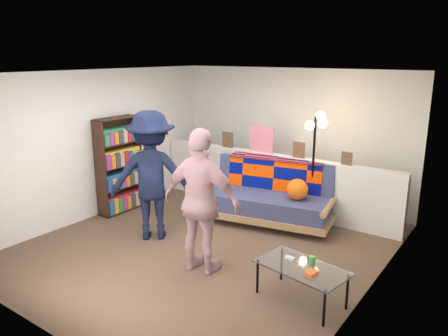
% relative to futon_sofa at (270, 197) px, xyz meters
% --- Properties ---
extents(ground, '(5.00, 5.00, 0.00)m').
position_rel_futon_sofa_xyz_m(ground, '(-0.26, -1.31, -0.41)').
color(ground, brown).
rests_on(ground, ground).
extents(room_shell, '(4.60, 5.05, 2.45)m').
position_rel_futon_sofa_xyz_m(room_shell, '(-0.26, -0.84, 1.26)').
color(room_shell, silver).
rests_on(room_shell, ground).
extents(half_wall_ledge, '(4.45, 0.15, 1.00)m').
position_rel_futon_sofa_xyz_m(half_wall_ledge, '(-0.26, 0.49, 0.09)').
color(half_wall_ledge, silver).
rests_on(half_wall_ledge, ground).
extents(ledge_decor, '(2.97, 0.02, 0.45)m').
position_rel_futon_sofa_xyz_m(ledge_decor, '(-0.49, 0.47, 0.77)').
color(ledge_decor, brown).
rests_on(ledge_decor, half_wall_ledge).
extents(futon_sofa, '(2.19, 1.33, 0.88)m').
position_rel_futon_sofa_xyz_m(futon_sofa, '(0.00, 0.00, 0.00)').
color(futon_sofa, '#A3784F').
rests_on(futon_sofa, ground).
extents(bookshelf, '(0.27, 0.81, 1.62)m').
position_rel_futon_sofa_xyz_m(bookshelf, '(-2.34, -1.05, 0.35)').
color(bookshelf, black).
rests_on(bookshelf, ground).
extents(coffee_table, '(1.06, 0.71, 0.51)m').
position_rel_futon_sofa_xyz_m(coffee_table, '(1.45, -1.86, -0.03)').
color(coffee_table, black).
rests_on(coffee_table, ground).
extents(floor_lamp, '(0.40, 0.32, 1.79)m').
position_rel_futon_sofa_xyz_m(floor_lamp, '(0.57, 0.35, 0.86)').
color(floor_lamp, black).
rests_on(floor_lamp, ground).
extents(person_left, '(1.38, 1.31, 1.88)m').
position_rel_futon_sofa_xyz_m(person_left, '(-1.11, -1.52, 0.53)').
color(person_left, black).
rests_on(person_left, ground).
extents(person_right, '(1.09, 0.53, 1.81)m').
position_rel_futon_sofa_xyz_m(person_right, '(0.13, -1.93, 0.49)').
color(person_right, pink).
rests_on(person_right, ground).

